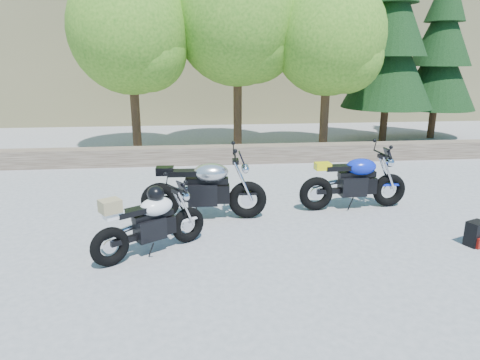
% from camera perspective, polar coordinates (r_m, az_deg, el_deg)
% --- Properties ---
extents(ground, '(90.00, 90.00, 0.00)m').
position_cam_1_polar(ground, '(7.34, -0.76, -7.82)').
color(ground, gray).
rests_on(ground, ground).
extents(stone_wall, '(22.00, 0.55, 0.50)m').
position_cam_1_polar(stone_wall, '(12.50, -3.03, 3.39)').
color(stone_wall, '#4F4034').
rests_on(stone_wall, ground).
extents(tree_decid_left, '(3.67, 3.67, 5.62)m').
position_cam_1_polar(tree_decid_left, '(13.96, -14.00, 18.25)').
color(tree_decid_left, '#382314').
rests_on(tree_decid_left, ground).
extents(tree_decid_mid, '(4.08, 4.08, 6.24)m').
position_cam_1_polar(tree_decid_mid, '(14.35, 0.14, 20.24)').
color(tree_decid_mid, '#382314').
rests_on(tree_decid_mid, ground).
extents(tree_decid_right, '(3.54, 3.54, 5.41)m').
position_cam_1_polar(tree_decid_right, '(14.30, 12.20, 17.74)').
color(tree_decid_right, '#382314').
rests_on(tree_decid_right, ground).
extents(conifer_near, '(3.17, 3.17, 7.06)m').
position_cam_1_polar(conifer_near, '(16.39, 19.56, 17.57)').
color(conifer_near, '#382314').
rests_on(conifer_near, ground).
extents(conifer_far, '(2.82, 2.82, 6.27)m').
position_cam_1_polar(conifer_far, '(17.92, 25.22, 15.47)').
color(conifer_far, '#382314').
rests_on(conifer_far, ground).
extents(silver_bike, '(2.38, 0.75, 1.19)m').
position_cam_1_polar(silver_bike, '(8.05, -4.71, -1.29)').
color(silver_bike, black).
rests_on(silver_bike, ground).
extents(white_bike, '(1.71, 1.20, 1.08)m').
position_cam_1_polar(white_bike, '(6.77, -11.92, -5.43)').
color(white_bike, black).
rests_on(white_bike, ground).
extents(blue_bike, '(2.26, 0.72, 1.13)m').
position_cam_1_polar(blue_bike, '(8.92, 15.02, -0.27)').
color(blue_bike, black).
rests_on(blue_bike, ground).
extents(backpack, '(0.36, 0.34, 0.41)m').
position_cam_1_polar(backpack, '(8.00, 28.95, -6.33)').
color(backpack, black).
rests_on(backpack, ground).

